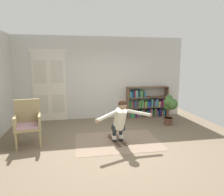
# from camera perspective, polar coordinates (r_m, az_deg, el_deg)

# --- Properties ---
(ground_plane) EXTENTS (7.20, 7.20, 0.00)m
(ground_plane) POSITION_cam_1_polar(r_m,az_deg,el_deg) (5.14, 0.81, -12.99)
(ground_plane) COLOR #6E5E49
(back_wall) EXTENTS (6.00, 0.10, 2.90)m
(back_wall) POSITION_cam_1_polar(r_m,az_deg,el_deg) (7.33, -3.02, 5.56)
(back_wall) COLOR beige
(back_wall) RESTS_ON ground
(double_door) EXTENTS (1.22, 0.05, 2.45)m
(double_door) POSITION_cam_1_polar(r_m,az_deg,el_deg) (7.29, -17.13, 3.38)
(double_door) COLOR silver
(double_door) RESTS_ON ground
(rug) EXTENTS (2.13, 1.53, 0.01)m
(rug) POSITION_cam_1_polar(r_m,az_deg,el_deg) (5.36, 1.55, -11.99)
(rug) COLOR #826D59
(rug) RESTS_ON ground
(bookshelf) EXTENTS (1.54, 0.30, 1.13)m
(bookshelf) POSITION_cam_1_polar(r_m,az_deg,el_deg) (7.64, 9.46, -1.81)
(bookshelf) COLOR brown
(bookshelf) RESTS_ON ground
(wicker_chair) EXTENTS (0.70, 0.70, 1.10)m
(wicker_chair) POSITION_cam_1_polar(r_m,az_deg,el_deg) (5.42, -22.54, -6.05)
(wicker_chair) COLOR tan
(wicker_chair) RESTS_ON ground
(potted_plant) EXTENTS (0.43, 0.47, 0.98)m
(potted_plant) POSITION_cam_1_polar(r_m,az_deg,el_deg) (6.80, 15.91, -2.06)
(potted_plant) COLOR brown
(potted_plant) RESTS_ON ground
(skis_pair) EXTENTS (0.42, 0.78, 0.07)m
(skis_pair) POSITION_cam_1_polar(r_m,az_deg,el_deg) (5.37, 1.43, -11.69)
(skis_pair) COLOR #483324
(skis_pair) RESTS_ON rug
(person_skier) EXTENTS (1.45, 0.73, 1.07)m
(person_skier) POSITION_cam_1_polar(r_m,az_deg,el_deg) (5.00, 2.33, -5.69)
(person_skier) COLOR white
(person_skier) RESTS_ON skis_pair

